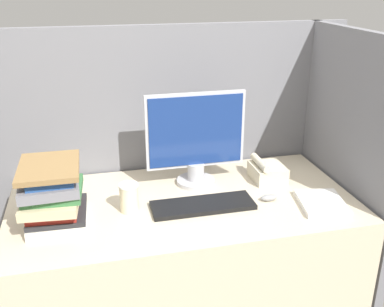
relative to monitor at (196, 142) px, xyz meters
The scene contains 10 objects.
cubicle_panel_rear 0.36m from the monitor, 110.67° to the left, with size 1.93×0.04×1.49m.
cubicle_panel_right 0.76m from the monitor, 10.94° to the right, with size 0.04×0.84×1.49m.
desk 0.63m from the monitor, 120.49° to the right, with size 1.53×0.78×0.77m.
monitor is the anchor object (origin of this frame).
keyboard 0.32m from the monitor, 96.79° to the right, with size 0.45×0.15×0.02m.
mouse 0.43m from the monitor, 42.94° to the right, with size 0.08×0.04×0.03m.
coffee_cup 0.43m from the monitor, 149.47° to the right, with size 0.08×0.08×0.13m.
book_stack 0.69m from the monitor, 159.96° to the right, with size 0.25×0.31×0.26m.
desk_telephone 0.39m from the monitor, ahead, with size 0.15×0.18×0.11m.
paper_pile 0.63m from the monitor, 36.21° to the right, with size 0.23×0.26×0.02m.
Camera 1 is at (-0.38, -1.36, 1.72)m, focal length 42.00 mm.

